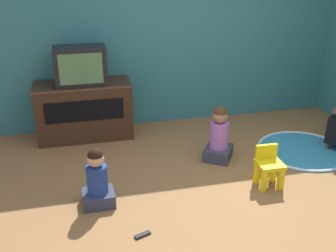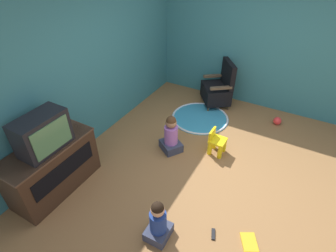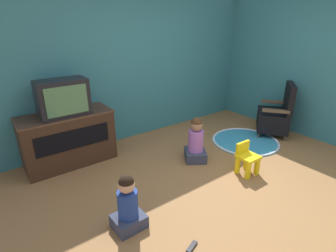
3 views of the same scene
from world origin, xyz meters
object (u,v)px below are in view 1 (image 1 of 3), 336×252
object	(u,v)px
television	(80,66)
child_watching_left	(97,181)
child_watching_center	(219,137)
tv_cabinet	(84,109)
yellow_kid_chair	(269,169)
remote_control	(143,235)

from	to	relation	value
television	child_watching_left	size ratio (longest dim) A/B	1.06
television	child_watching_center	bearing A→B (deg)	-32.91
tv_cabinet	child_watching_center	bearing A→B (deg)	-34.22
yellow_kid_chair	remote_control	xyz separation A→B (m)	(-1.47, -0.53, -0.19)
child_watching_center	remote_control	size ratio (longest dim) A/B	4.37
remote_control	television	bearing A→B (deg)	79.33
child_watching_center	tv_cabinet	bearing A→B (deg)	88.82
child_watching_center	child_watching_left	bearing A→B (deg)	146.39
yellow_kid_chair	remote_control	size ratio (longest dim) A/B	2.81
tv_cabinet	television	distance (m)	0.62
television	child_watching_left	xyz separation A→B (m)	(0.04, -1.65, -0.75)
tv_cabinet	child_watching_left	world-z (taller)	tv_cabinet
yellow_kid_chair	child_watching_center	world-z (taller)	child_watching_center
child_watching_center	television	bearing A→B (deg)	90.13
television	remote_control	world-z (taller)	television
yellow_kid_chair	child_watching_center	size ratio (longest dim) A/B	0.64
child_watching_center	remote_control	xyz separation A→B (m)	(-1.16, -1.24, -0.28)
tv_cabinet	remote_control	distance (m)	2.35
child_watching_left	television	bearing A→B (deg)	90.00
yellow_kid_chair	child_watching_center	xyz separation A→B (m)	(-0.31, 0.71, 0.10)
yellow_kid_chair	remote_control	bearing A→B (deg)	-158.99
television	remote_control	xyz separation A→B (m)	(0.38, -2.24, -1.00)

